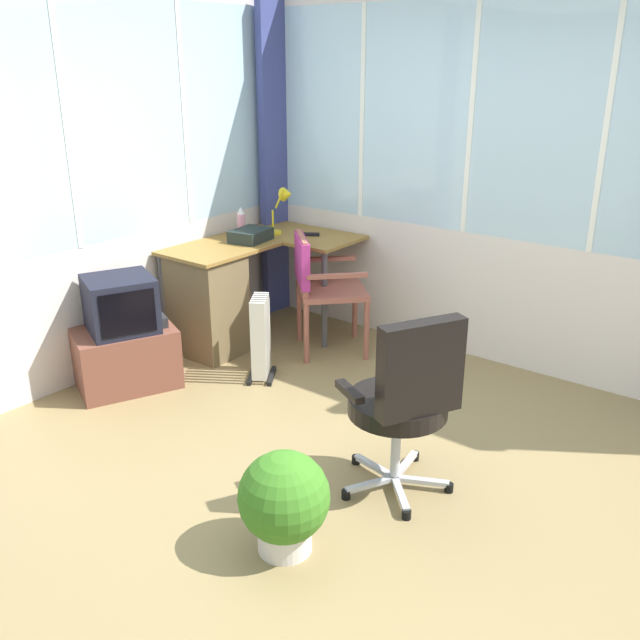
# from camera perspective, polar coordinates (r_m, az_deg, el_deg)

# --- Properties ---
(ground) EXTENTS (4.85, 5.42, 0.06)m
(ground) POSITION_cam_1_polar(r_m,az_deg,el_deg) (3.71, 3.09, -14.00)
(ground) COLOR olive
(north_window_panel) EXTENTS (3.85, 0.07, 2.63)m
(north_window_panel) POSITION_cam_1_polar(r_m,az_deg,el_deg) (4.74, -19.82, 10.25)
(north_window_panel) COLOR silver
(north_window_panel) RESTS_ON ground
(east_window_panel) EXTENTS (0.07, 4.42, 2.63)m
(east_window_panel) POSITION_cam_1_polar(r_m,az_deg,el_deg) (4.85, 16.89, 10.80)
(east_window_panel) COLOR silver
(east_window_panel) RESTS_ON ground
(curtain_corner) EXTENTS (0.30, 0.10, 2.53)m
(curtain_corner) POSITION_cam_1_polar(r_m,az_deg,el_deg) (5.84, -3.71, 12.71)
(curtain_corner) COLOR #3E4587
(curtain_corner) RESTS_ON ground
(desk) EXTENTS (1.36, 0.97, 0.78)m
(desk) POSITION_cam_1_polar(r_m,az_deg,el_deg) (5.20, -8.68, 1.98)
(desk) COLOR olive
(desk) RESTS_ON ground
(desk_lamp) EXTENTS (0.22, 0.19, 0.37)m
(desk_lamp) POSITION_cam_1_polar(r_m,az_deg,el_deg) (5.51, -2.99, 9.59)
(desk_lamp) COLOR yellow
(desk_lamp) RESTS_ON desk
(tv_remote) EXTENTS (0.12, 0.15, 0.02)m
(tv_remote) POSITION_cam_1_polar(r_m,az_deg,el_deg) (5.45, -0.85, 7.06)
(tv_remote) COLOR black
(tv_remote) RESTS_ON desk
(spray_bottle) EXTENTS (0.06, 0.06, 0.22)m
(spray_bottle) POSITION_cam_1_polar(r_m,az_deg,el_deg) (5.51, -6.50, 8.09)
(spray_bottle) COLOR pink
(spray_bottle) RESTS_ON desk
(paper_tray) EXTENTS (0.33, 0.27, 0.09)m
(paper_tray) POSITION_cam_1_polar(r_m,az_deg,el_deg) (5.30, -5.72, 6.95)
(paper_tray) COLOR #1F2926
(paper_tray) RESTS_ON desk
(wooden_armchair) EXTENTS (0.68, 0.68, 0.89)m
(wooden_armchair) POSITION_cam_1_polar(r_m,az_deg,el_deg) (5.07, -0.33, 3.53)
(wooden_armchair) COLOR #9D5547
(wooden_armchair) RESTS_ON ground
(office_chair) EXTENTS (0.62, 0.60, 0.98)m
(office_chair) POSITION_cam_1_polar(r_m,az_deg,el_deg) (3.38, 7.12, -6.10)
(office_chair) COLOR #B7B7BF
(office_chair) RESTS_ON ground
(tv_on_stand) EXTENTS (0.76, 0.66, 0.77)m
(tv_on_stand) POSITION_cam_1_polar(r_m,az_deg,el_deg) (4.76, -15.76, -1.52)
(tv_on_stand) COLOR brown
(tv_on_stand) RESTS_ON ground
(space_heater) EXTENTS (0.33, 0.29, 0.59)m
(space_heater) POSITION_cam_1_polar(r_m,az_deg,el_deg) (4.75, -4.88, -1.34)
(space_heater) COLOR silver
(space_heater) RESTS_ON ground
(potted_plant) EXTENTS (0.41, 0.41, 0.48)m
(potted_plant) POSITION_cam_1_polar(r_m,az_deg,el_deg) (3.15, -2.98, -14.61)
(potted_plant) COLOR silver
(potted_plant) RESTS_ON ground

